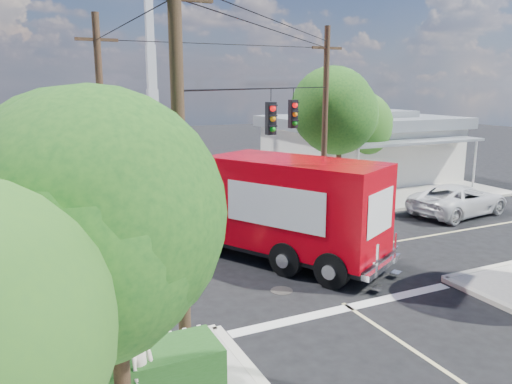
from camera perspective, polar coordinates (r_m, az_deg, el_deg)
ground at (r=18.43m, az=2.69°, el=-7.89°), size 120.00×120.00×0.00m
sidewalk_ne at (r=32.95m, az=10.53°, el=1.04°), size 14.12×14.12×0.14m
road_markings at (r=17.23m, az=5.03°, el=-9.38°), size 32.00×32.00×0.01m
building_ne at (r=34.43m, az=11.81°, el=5.25°), size 11.80×10.20×4.50m
radio_tower at (r=36.32m, az=-11.76°, el=10.86°), size 0.80×0.80×17.00m
tree_sw_front at (r=8.06m, az=-16.03°, el=-2.63°), size 3.88×3.78×6.03m
tree_ne_front at (r=26.91m, az=9.68°, el=8.69°), size 4.21×4.14×6.66m
tree_ne_back at (r=30.25m, az=11.31°, el=7.90°), size 3.77×3.66×5.82m
palm_nw_front at (r=22.80m, az=-23.86°, el=7.94°), size 3.01×3.08×5.59m
utility_poles at (r=18.18m, az=-4.01°, el=6.95°), size 12.00×10.68×9.00m
picket_fence at (r=11.19m, az=-20.97°, el=-18.99°), size 5.94×0.06×1.00m
vending_boxes at (r=26.61m, az=8.80°, el=-0.19°), size 1.90×0.50×1.10m
delivery_truck at (r=18.14m, az=2.37°, el=-1.89°), size 6.38×8.87×3.77m
parked_car at (r=26.58m, az=22.17°, el=-0.81°), size 5.77×3.26×1.52m
pedestrian at (r=10.14m, az=-13.01°, el=-19.36°), size 0.78×0.81×1.86m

